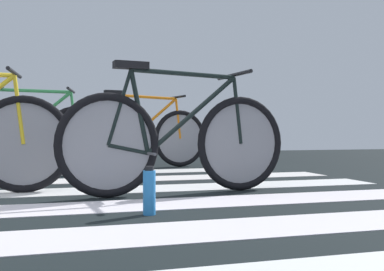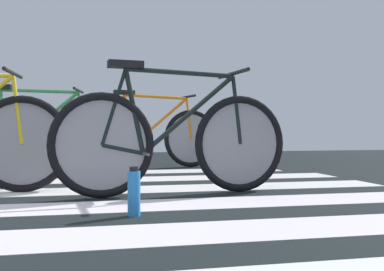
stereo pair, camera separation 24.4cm
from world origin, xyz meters
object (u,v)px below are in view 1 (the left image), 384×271
Objects in this scene: bicycle_4_of_4 at (142,137)px; water_bottle at (149,192)px; bicycle_1_of_4 at (178,141)px; bicycle_3_of_4 at (26,138)px.

bicycle_4_of_4 is 3.14m from water_bottle.
water_bottle is at bearing -110.14° from bicycle_4_of_4.
bicycle_1_of_4 is 1.00× the size of bicycle_3_of_4.
water_bottle is at bearing -64.56° from bicycle_3_of_4.
bicycle_4_of_4 reaches higher than water_bottle.
bicycle_1_of_4 is 0.87m from water_bottle.
bicycle_1_of_4 is at bearing -104.56° from bicycle_4_of_4.
bicycle_1_of_4 is 2.15m from bicycle_3_of_4.
bicycle_4_of_4 is 6.50× the size of water_bottle.
bicycle_1_of_4 is at bearing 64.96° from water_bottle.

